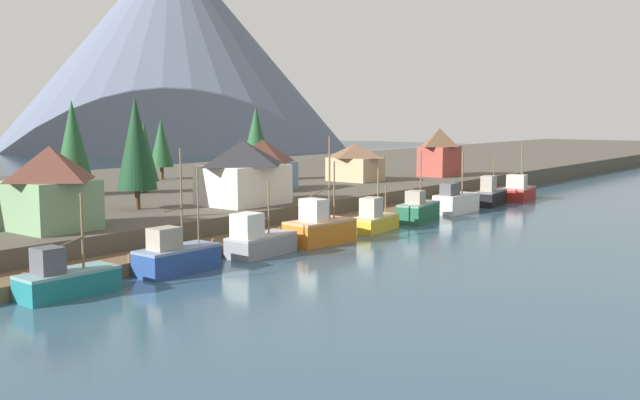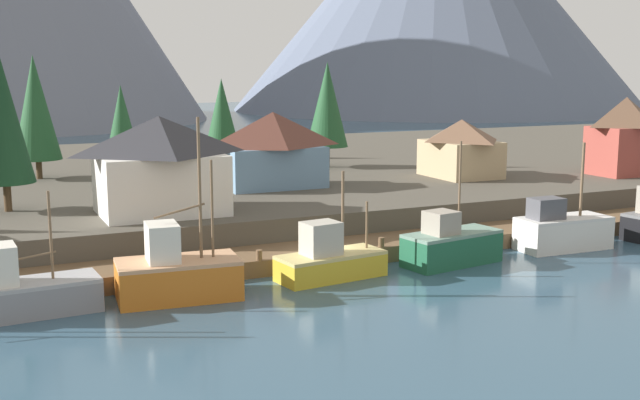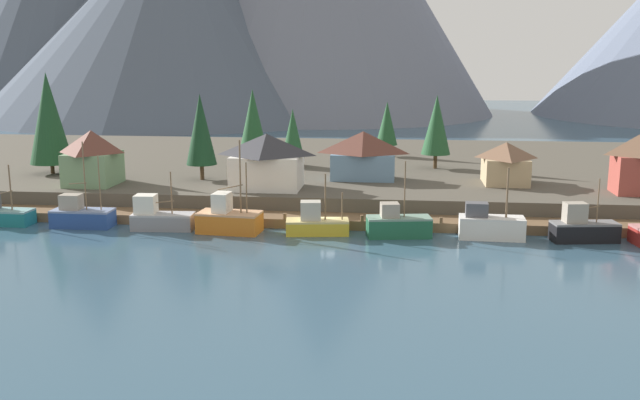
{
  "view_description": "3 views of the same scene",
  "coord_description": "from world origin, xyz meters",
  "px_view_note": "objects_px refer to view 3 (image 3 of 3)",
  "views": [
    {
      "loc": [
        -59.83,
        -42.24,
        11.42
      ],
      "look_at": [
        -1.98,
        3.76,
        2.8
      ],
      "focal_mm": 41.5,
      "sensor_mm": 36.0,
      "label": 1
    },
    {
      "loc": [
        -18.93,
        -40.82,
        11.93
      ],
      "look_at": [
        1.56,
        3.94,
        3.53
      ],
      "focal_mm": 43.76,
      "sensor_mm": 36.0,
      "label": 2
    },
    {
      "loc": [
        7.68,
        -70.54,
        17.64
      ],
      "look_at": [
        -0.59,
        2.66,
        2.59
      ],
      "focal_mm": 39.87,
      "sensor_mm": 36.0,
      "label": 3
    }
  ],
  "objects_px": {
    "fishing_boat_yellow": "(316,223)",
    "conifer_back_right": "(253,120)",
    "fishing_boat_blue": "(81,216)",
    "house_green": "(92,157)",
    "fishing_boat_teal": "(1,215)",
    "conifer_mid_right": "(201,129)",
    "fishing_boat_grey": "(159,218)",
    "conifer_mid_left": "(293,134)",
    "fishing_boat_green": "(398,225)",
    "house_blue": "(363,155)",
    "house_tan": "(506,162)",
    "fishing_boat_black": "(583,228)",
    "conifer_back_left": "(49,118)",
    "house_white": "(267,161)",
    "fishing_boat_white": "(490,226)",
    "fishing_boat_orange": "(229,219)",
    "conifer_near_left": "(387,123)",
    "conifer_near_right": "(436,125)"
  },
  "relations": [
    {
      "from": "fishing_boat_yellow",
      "to": "conifer_back_right",
      "type": "bearing_deg",
      "value": 104.86
    },
    {
      "from": "conifer_back_right",
      "to": "fishing_boat_blue",
      "type": "bearing_deg",
      "value": -111.25
    },
    {
      "from": "fishing_boat_blue",
      "to": "house_green",
      "type": "height_order",
      "value": "house_green"
    },
    {
      "from": "fishing_boat_teal",
      "to": "conifer_back_right",
      "type": "bearing_deg",
      "value": 56.75
    },
    {
      "from": "fishing_boat_yellow",
      "to": "conifer_mid_right",
      "type": "distance_m",
      "value": 23.82
    },
    {
      "from": "fishing_boat_grey",
      "to": "conifer_mid_left",
      "type": "height_order",
      "value": "conifer_mid_left"
    },
    {
      "from": "fishing_boat_green",
      "to": "house_blue",
      "type": "relative_size",
      "value": 0.92
    },
    {
      "from": "house_tan",
      "to": "conifer_mid_left",
      "type": "bearing_deg",
      "value": 160.28
    },
    {
      "from": "conifer_mid_left",
      "to": "house_tan",
      "type": "bearing_deg",
      "value": -19.72
    },
    {
      "from": "fishing_boat_black",
      "to": "conifer_back_left",
      "type": "distance_m",
      "value": 65.72
    },
    {
      "from": "conifer_back_right",
      "to": "conifer_mid_left",
      "type": "bearing_deg",
      "value": -33.04
    },
    {
      "from": "house_blue",
      "to": "house_white",
      "type": "bearing_deg",
      "value": -145.58
    },
    {
      "from": "fishing_boat_white",
      "to": "conifer_mid_right",
      "type": "relative_size",
      "value": 0.67
    },
    {
      "from": "house_white",
      "to": "conifer_mid_right",
      "type": "distance_m",
      "value": 10.77
    },
    {
      "from": "house_blue",
      "to": "conifer_mid_right",
      "type": "distance_m",
      "value": 20.2
    },
    {
      "from": "fishing_boat_grey",
      "to": "fishing_boat_black",
      "type": "xyz_separation_m",
      "value": [
        42.15,
        -0.13,
        0.04
      ]
    },
    {
      "from": "fishing_boat_blue",
      "to": "fishing_boat_orange",
      "type": "height_order",
      "value": "fishing_boat_orange"
    },
    {
      "from": "fishing_boat_grey",
      "to": "house_tan",
      "type": "xyz_separation_m",
      "value": [
        37.1,
        17.08,
        3.81
      ]
    },
    {
      "from": "house_blue",
      "to": "conifer_back_right",
      "type": "height_order",
      "value": "conifer_back_right"
    },
    {
      "from": "fishing_boat_white",
      "to": "fishing_boat_black",
      "type": "xyz_separation_m",
      "value": [
        8.74,
        -0.19,
        0.0
      ]
    },
    {
      "from": "fishing_boat_black",
      "to": "fishing_boat_green",
      "type": "bearing_deg",
      "value": 171.97
    },
    {
      "from": "fishing_boat_white",
      "to": "house_green",
      "type": "relative_size",
      "value": 1.09
    },
    {
      "from": "conifer_near_left",
      "to": "conifer_near_right",
      "type": "xyz_separation_m",
      "value": [
        6.85,
        -11.29,
        0.94
      ]
    },
    {
      "from": "conifer_mid_left",
      "to": "fishing_boat_black",
      "type": "bearing_deg",
      "value": -39.88
    },
    {
      "from": "fishing_boat_white",
      "to": "fishing_boat_orange",
      "type": "bearing_deg",
      "value": -177.09
    },
    {
      "from": "fishing_boat_orange",
      "to": "conifer_mid_right",
      "type": "xyz_separation_m",
      "value": [
        -7.2,
        16.07,
        7.37
      ]
    },
    {
      "from": "fishing_boat_yellow",
      "to": "conifer_back_right",
      "type": "distance_m",
      "value": 34.48
    },
    {
      "from": "house_tan",
      "to": "house_blue",
      "type": "relative_size",
      "value": 0.8
    },
    {
      "from": "house_tan",
      "to": "fishing_boat_blue",
      "type": "bearing_deg",
      "value": -159.64
    },
    {
      "from": "fishing_boat_blue",
      "to": "house_white",
      "type": "distance_m",
      "value": 21.16
    },
    {
      "from": "fishing_boat_green",
      "to": "conifer_mid_left",
      "type": "height_order",
      "value": "conifer_mid_left"
    },
    {
      "from": "fishing_boat_white",
      "to": "conifer_near_right",
      "type": "distance_m",
      "value": 29.02
    },
    {
      "from": "house_blue",
      "to": "conifer_mid_left",
      "type": "distance_m",
      "value": 13.48
    },
    {
      "from": "fishing_boat_green",
      "to": "house_tan",
      "type": "height_order",
      "value": "fishing_boat_green"
    },
    {
      "from": "conifer_near_left",
      "to": "conifer_mid_left",
      "type": "bearing_deg",
      "value": -135.53
    },
    {
      "from": "fishing_boat_white",
      "to": "house_tan",
      "type": "relative_size",
      "value": 1.08
    },
    {
      "from": "fishing_boat_green",
      "to": "conifer_back_left",
      "type": "distance_m",
      "value": 49.22
    },
    {
      "from": "fishing_boat_orange",
      "to": "fishing_boat_green",
      "type": "height_order",
      "value": "fishing_boat_orange"
    },
    {
      "from": "house_green",
      "to": "fishing_boat_teal",
      "type": "bearing_deg",
      "value": -118.3
    },
    {
      "from": "fishing_boat_blue",
      "to": "fishing_boat_black",
      "type": "distance_m",
      "value": 50.64
    },
    {
      "from": "house_blue",
      "to": "conifer_back_right",
      "type": "distance_m",
      "value": 21.17
    },
    {
      "from": "house_white",
      "to": "conifer_back_right",
      "type": "distance_m",
      "value": 21.27
    },
    {
      "from": "conifer_mid_right",
      "to": "house_blue",
      "type": "bearing_deg",
      "value": 6.87
    },
    {
      "from": "fishing_boat_grey",
      "to": "fishing_boat_blue",
      "type": "bearing_deg",
      "value": 175.54
    },
    {
      "from": "house_tan",
      "to": "house_blue",
      "type": "xyz_separation_m",
      "value": [
        -17.11,
        0.97,
        0.51
      ]
    },
    {
      "from": "fishing_boat_blue",
      "to": "fishing_boat_grey",
      "type": "distance_m",
      "value": 8.49
    },
    {
      "from": "fishing_boat_blue",
      "to": "conifer_near_left",
      "type": "bearing_deg",
      "value": 51.7
    },
    {
      "from": "fishing_boat_yellow",
      "to": "conifer_near_right",
      "type": "height_order",
      "value": "conifer_near_right"
    },
    {
      "from": "fishing_boat_orange",
      "to": "fishing_boat_white",
      "type": "xyz_separation_m",
      "value": [
        26.03,
        0.47,
        -0.07
      ]
    },
    {
      "from": "conifer_mid_left",
      "to": "conifer_mid_right",
      "type": "relative_size",
      "value": 0.76
    }
  ]
}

